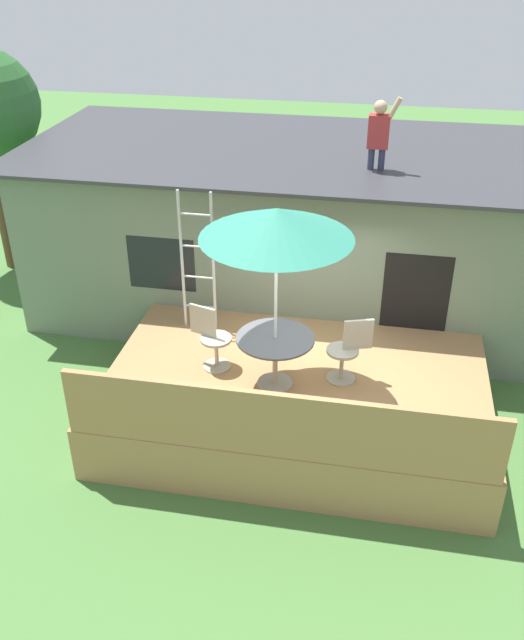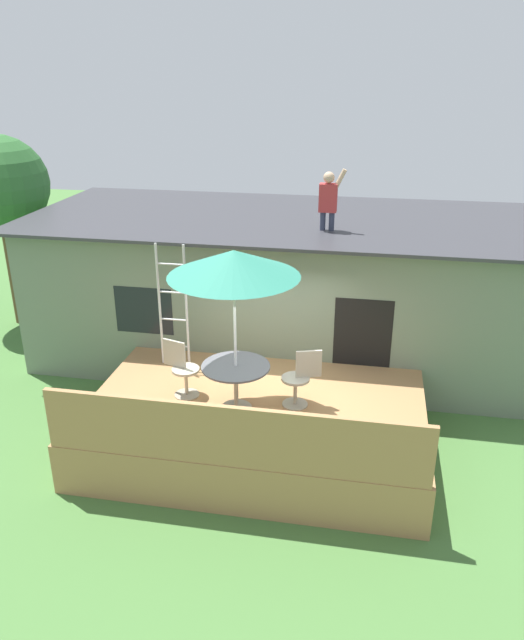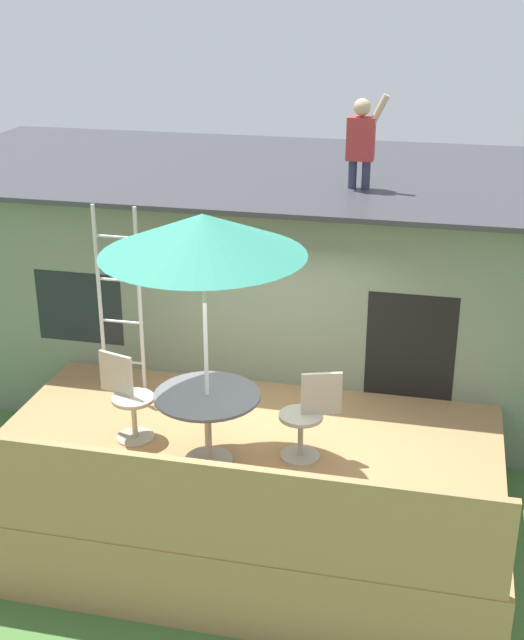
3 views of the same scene
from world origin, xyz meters
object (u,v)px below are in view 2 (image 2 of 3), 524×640
at_px(step_ladder, 173,306).
at_px(backyard_tree, 0,186).
at_px(patio_umbrella, 234,263).
at_px(patio_chair_right, 300,379).
at_px(person_figure, 329,197).
at_px(patio_chair_left, 182,369).
at_px(patio_table, 236,375).

xyz_separation_m(step_ladder, backyard_tree, (-4.91, 2.99, 1.35)).
distance_m(patio_umbrella, step_ladder, 2.29).
relative_size(patio_umbrella, step_ladder, 1.15).
xyz_separation_m(step_ladder, patio_chair_right, (2.34, -1.00, -0.64)).
distance_m(step_ladder, person_figure, 3.38).
distance_m(patio_umbrella, patio_chair_left, 2.13).
xyz_separation_m(person_figure, backyard_tree, (-7.37, 1.37, -0.29)).
height_order(step_ladder, backyard_tree, backyard_tree).
distance_m(person_figure, patio_chair_left, 4.04).
bearing_deg(step_ladder, patio_chair_left, -66.42).
xyz_separation_m(person_figure, patio_chair_left, (-2.01, -2.65, -2.29)).
relative_size(patio_chair_left, backyard_tree, 0.21).
height_order(patio_chair_left, patio_chair_right, same).
bearing_deg(patio_chair_left, patio_chair_right, 17.54).
height_order(step_ladder, person_figure, person_figure).
xyz_separation_m(patio_table, patio_umbrella, (0.00, -0.00, 1.76)).
bearing_deg(patio_chair_left, patio_umbrella, -0.00).
height_order(patio_umbrella, person_figure, person_figure).
bearing_deg(patio_chair_right, step_ladder, -41.41).
distance_m(person_figure, backyard_tree, 7.50).
relative_size(person_figure, backyard_tree, 0.25).
relative_size(person_figure, patio_chair_left, 1.21).
xyz_separation_m(step_ladder, patio_chair_left, (0.45, -1.03, -0.64)).
distance_m(patio_chair_right, backyard_tree, 8.51).
bearing_deg(patio_table, step_ladder, 136.74).
bearing_deg(patio_chair_right, patio_table, 0.00).
relative_size(patio_chair_left, patio_chair_right, 1.00).
height_order(patio_table, step_ladder, step_ladder).
distance_m(patio_umbrella, backyard_tree, 7.63).
xyz_separation_m(patio_table, patio_chair_right, (0.94, 0.31, -0.13)).
height_order(patio_table, backyard_tree, backyard_tree).
bearing_deg(patio_chair_right, patio_chair_left, -17.50).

